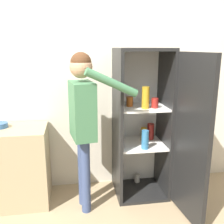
% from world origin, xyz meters
% --- Properties ---
extents(wall_back, '(7.00, 0.06, 2.55)m').
position_xyz_m(wall_back, '(0.00, 0.98, 1.27)').
color(wall_back, beige).
rests_on(wall_back, ground_plane).
extents(refrigerator, '(0.72, 1.19, 1.78)m').
position_xyz_m(refrigerator, '(0.35, 0.55, 0.89)').
color(refrigerator, black).
rests_on(refrigerator, ground_plane).
extents(person, '(0.70, 0.53, 1.75)m').
position_xyz_m(person, '(-0.43, 0.41, 1.13)').
color(person, '#384770').
rests_on(person, ground_plane).
extents(counter, '(0.68, 0.56, 0.91)m').
position_xyz_m(counter, '(-1.19, 0.65, 0.45)').
color(counter, tan).
rests_on(counter, ground_plane).
extents(bowl, '(0.18, 0.18, 0.06)m').
position_xyz_m(bowl, '(-1.36, 0.71, 0.94)').
color(bowl, '#335B8E').
rests_on(bowl, counter).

